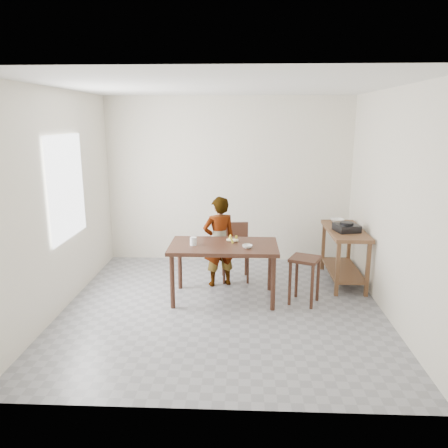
{
  "coord_description": "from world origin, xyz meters",
  "views": [
    {
      "loc": [
        0.25,
        -5.14,
        2.33
      ],
      "look_at": [
        0.0,
        0.4,
        1.0
      ],
      "focal_mm": 35.0,
      "sensor_mm": 36.0,
      "label": 1
    }
  ],
  "objects_px": {
    "dining_chair": "(235,253)",
    "child": "(219,242)",
    "dining_table": "(224,272)",
    "prep_counter": "(344,256)",
    "stool": "(304,280)"
  },
  "relations": [
    {
      "from": "dining_chair",
      "to": "dining_table",
      "type": "bearing_deg",
      "value": -105.57
    },
    {
      "from": "prep_counter",
      "to": "stool",
      "type": "distance_m",
      "value": 1.04
    },
    {
      "from": "child",
      "to": "dining_chair",
      "type": "bearing_deg",
      "value": -155.96
    },
    {
      "from": "dining_chair",
      "to": "child",
      "type": "bearing_deg",
      "value": -139.5
    },
    {
      "from": "dining_chair",
      "to": "stool",
      "type": "relative_size",
      "value": 1.35
    },
    {
      "from": "stool",
      "to": "dining_table",
      "type": "bearing_deg",
      "value": 175.06
    },
    {
      "from": "prep_counter",
      "to": "dining_chair",
      "type": "xyz_separation_m",
      "value": [
        -1.58,
        0.02,
        0.02
      ]
    },
    {
      "from": "child",
      "to": "stool",
      "type": "xyz_separation_m",
      "value": [
        1.13,
        -0.59,
        -0.34
      ]
    },
    {
      "from": "dining_chair",
      "to": "stool",
      "type": "bearing_deg",
      "value": -46.62
    },
    {
      "from": "child",
      "to": "dining_chair",
      "type": "xyz_separation_m",
      "value": [
        0.23,
        0.23,
        -0.23
      ]
    },
    {
      "from": "child",
      "to": "stool",
      "type": "distance_m",
      "value": 1.32
    },
    {
      "from": "prep_counter",
      "to": "stool",
      "type": "height_order",
      "value": "prep_counter"
    },
    {
      "from": "dining_table",
      "to": "dining_chair",
      "type": "xyz_separation_m",
      "value": [
        0.14,
        0.72,
        0.04
      ]
    },
    {
      "from": "prep_counter",
      "to": "child",
      "type": "bearing_deg",
      "value": -173.55
    },
    {
      "from": "dining_table",
      "to": "stool",
      "type": "height_order",
      "value": "dining_table"
    }
  ]
}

